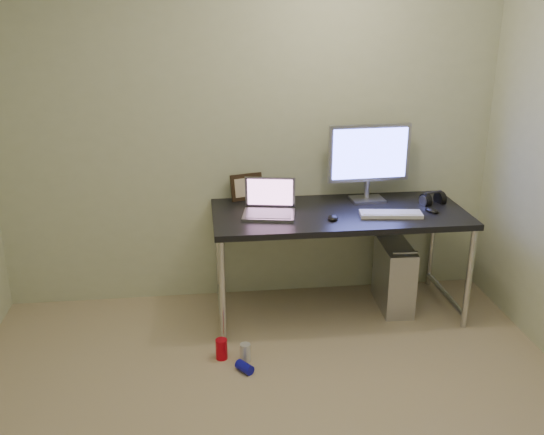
{
  "coord_description": "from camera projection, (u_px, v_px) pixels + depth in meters",
  "views": [
    {
      "loc": [
        -0.34,
        -2.4,
        2.08
      ],
      "look_at": [
        0.07,
        1.03,
        0.85
      ],
      "focal_mm": 40.0,
      "sensor_mm": 36.0,
      "label": 1
    }
  ],
  "objects": [
    {
      "name": "cable_a",
      "position": [
        376.0,
        239.0,
        4.54
      ],
      "size": [
        0.01,
        0.16,
        0.69
      ],
      "primitive_type": "cylinder",
      "rotation": [
        0.21,
        0.0,
        0.0
      ],
      "color": "black",
      "rests_on": "ground"
    },
    {
      "name": "tower_computer",
      "position": [
        394.0,
        276.0,
        4.32
      ],
      "size": [
        0.22,
        0.47,
        0.51
      ],
      "rotation": [
        0.0,
        0.0,
        -0.04
      ],
      "color": "#B1B2B6",
      "rests_on": "ground"
    },
    {
      "name": "can_blue",
      "position": [
        245.0,
        367.0,
        3.6
      ],
      "size": [
        0.11,
        0.12,
        0.06
      ],
      "primitive_type": "cylinder",
      "rotation": [
        1.57,
        0.0,
        0.65
      ],
      "color": "#110FAF",
      "rests_on": "ground"
    },
    {
      "name": "wall_back",
      "position": [
        249.0,
        129.0,
        4.2
      ],
      "size": [
        3.5,
        0.02,
        2.5
      ],
      "primitive_type": "cube",
      "color": "beige",
      "rests_on": "ground"
    },
    {
      "name": "can_white",
      "position": [
        245.0,
        353.0,
        3.7
      ],
      "size": [
        0.08,
        0.08,
        0.12
      ],
      "primitive_type": "cylinder",
      "rotation": [
        0.0,
        0.0,
        0.27
      ],
      "color": "silver",
      "rests_on": "ground"
    },
    {
      "name": "desk",
      "position": [
        339.0,
        221.0,
        4.1
      ],
      "size": [
        1.7,
        0.75,
        0.75
      ],
      "color": "black",
      "rests_on": "ground"
    },
    {
      "name": "monitor",
      "position": [
        369.0,
        157.0,
        4.2
      ],
      "size": [
        0.58,
        0.18,
        0.54
      ],
      "rotation": [
        0.0,
        0.0,
        0.05
      ],
      "color": "#9F9EA5",
      "rests_on": "desk"
    },
    {
      "name": "can_red",
      "position": [
        222.0,
        349.0,
        3.72
      ],
      "size": [
        0.08,
        0.08,
        0.13
      ],
      "primitive_type": "cylinder",
      "rotation": [
        0.0,
        0.0,
        -0.12
      ],
      "color": "red",
      "rests_on": "ground"
    },
    {
      "name": "mouse_right",
      "position": [
        432.0,
        209.0,
        4.06
      ],
      "size": [
        0.1,
        0.12,
        0.04
      ],
      "primitive_type": "ellipsoid",
      "rotation": [
        0.0,
        0.0,
        0.34
      ],
      "color": "black",
      "rests_on": "desk"
    },
    {
      "name": "headphones",
      "position": [
        433.0,
        199.0,
        4.22
      ],
      "size": [
        0.19,
        0.11,
        0.11
      ],
      "rotation": [
        0.0,
        0.0,
        0.27
      ],
      "color": "black",
      "rests_on": "desk"
    },
    {
      "name": "cable_b",
      "position": [
        389.0,
        242.0,
        4.54
      ],
      "size": [
        0.02,
        0.11,
        0.71
      ],
      "primitive_type": "cylinder",
      "rotation": [
        0.14,
        0.0,
        0.09
      ],
      "color": "black",
      "rests_on": "ground"
    },
    {
      "name": "picture_frame",
      "position": [
        247.0,
        187.0,
        4.29
      ],
      "size": [
        0.24,
        0.13,
        0.19
      ],
      "primitive_type": "cube",
      "rotation": [
        -0.21,
        0.0,
        0.28
      ],
      "color": "black",
      "rests_on": "desk"
    },
    {
      "name": "keyboard",
      "position": [
        391.0,
        214.0,
        3.99
      ],
      "size": [
        0.42,
        0.18,
        0.02
      ],
      "primitive_type": "cube",
      "rotation": [
        0.0,
        0.0,
        -0.13
      ],
      "color": "white",
      "rests_on": "desk"
    },
    {
      "name": "webcam",
      "position": [
        276.0,
        188.0,
        4.28
      ],
      "size": [
        0.05,
        0.04,
        0.12
      ],
      "rotation": [
        0.0,
        0.0,
        -0.32
      ],
      "color": "silver",
      "rests_on": "desk"
    },
    {
      "name": "laptop",
      "position": [
        269.0,
        206.0,
        4.01
      ],
      "size": [
        0.38,
        0.33,
        0.23
      ],
      "rotation": [
        0.0,
        0.0,
        -0.18
      ],
      "color": "#9F9EA5",
      "rests_on": "desk"
    },
    {
      "name": "mouse_left",
      "position": [
        333.0,
        217.0,
        3.92
      ],
      "size": [
        0.1,
        0.12,
        0.04
      ],
      "primitive_type": "ellipsoid",
      "rotation": [
        0.0,
        0.0,
        -0.3
      ],
      "color": "black",
      "rests_on": "desk"
    }
  ]
}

